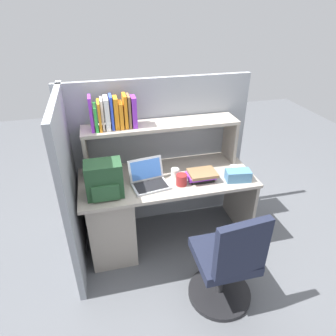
% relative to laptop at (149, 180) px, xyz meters
% --- Properties ---
extents(ground_plane, '(8.00, 8.00, 0.00)m').
position_rel_laptop_xyz_m(ground_plane, '(0.18, 0.09, -0.78)').
color(ground_plane, '#595B60').
extents(desk, '(1.60, 0.70, 0.73)m').
position_rel_laptop_xyz_m(desk, '(-0.20, 0.09, -0.38)').
color(desk, '#AAA093').
rests_on(desk, ground_plane).
extents(cubicle_partition_rear, '(1.84, 0.05, 1.55)m').
position_rel_laptop_xyz_m(cubicle_partition_rear, '(0.18, 0.47, -0.01)').
color(cubicle_partition_rear, gray).
rests_on(cubicle_partition_rear, ground_plane).
extents(cubicle_partition_left, '(0.05, 1.06, 1.55)m').
position_rel_laptop_xyz_m(cubicle_partition_left, '(-0.67, 0.04, -0.01)').
color(cubicle_partition_left, gray).
rests_on(cubicle_partition_left, ground_plane).
extents(overhead_hutch, '(1.44, 0.28, 0.45)m').
position_rel_laptop_xyz_m(overhead_hutch, '(0.18, 0.29, 0.30)').
color(overhead_hutch, gray).
rests_on(overhead_hutch, desk).
extents(reference_books_on_shelf, '(0.39, 0.19, 0.29)m').
position_rel_laptop_xyz_m(reference_books_on_shelf, '(-0.24, 0.29, 0.53)').
color(reference_books_on_shelf, purple).
rests_on(reference_books_on_shelf, overhead_hutch).
extents(laptop, '(0.35, 0.31, 0.22)m').
position_rel_laptop_xyz_m(laptop, '(0.00, 0.00, 0.00)').
color(laptop, '#B7BABF').
rests_on(laptop, desk).
extents(backpack, '(0.30, 0.23, 0.30)m').
position_rel_laptop_xyz_m(backpack, '(-0.38, -0.07, 0.10)').
color(backpack, '#264C2D').
rests_on(backpack, desk).
extents(computer_mouse, '(0.07, 0.11, 0.03)m').
position_rel_laptop_xyz_m(computer_mouse, '(0.85, 0.06, -0.03)').
color(computer_mouse, silver).
rests_on(computer_mouse, desk).
extents(paper_cup, '(0.08, 0.08, 0.08)m').
position_rel_laptop_xyz_m(paper_cup, '(0.26, 0.08, -0.01)').
color(paper_cup, white).
rests_on(paper_cup, desk).
extents(tissue_box, '(0.23, 0.15, 0.10)m').
position_rel_laptop_xyz_m(tissue_box, '(0.80, -0.12, -0.00)').
color(tissue_box, teal).
rests_on(tissue_box, desk).
extents(snack_canister, '(0.10, 0.10, 0.10)m').
position_rel_laptop_xyz_m(snack_canister, '(0.28, -0.07, -0.00)').
color(snack_canister, maroon).
rests_on(snack_canister, desk).
extents(desk_book_stack, '(0.26, 0.19, 0.09)m').
position_rel_laptop_xyz_m(desk_book_stack, '(0.48, -0.03, -0.00)').
color(desk_book_stack, black).
rests_on(desk_book_stack, desk).
extents(office_chair, '(0.52, 0.52, 0.93)m').
position_rel_laptop_xyz_m(office_chair, '(0.45, -0.76, -0.39)').
color(office_chair, black).
rests_on(office_chair, ground_plane).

